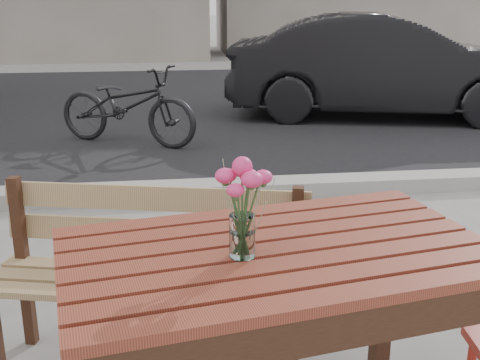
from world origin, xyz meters
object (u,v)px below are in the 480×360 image
object	(u,v)px
parked_car	(385,66)
bicycle	(127,105)
main_table	(276,286)
main_vase	(242,196)

from	to	relation	value
parked_car	bicycle	size ratio (longest dim) A/B	2.46
main_table	main_vase	world-z (taller)	main_vase
main_table	parked_car	bearing A→B (deg)	56.09
main_vase	parked_car	xyz separation A→B (m)	(2.58, 5.78, -0.35)
main_table	bicycle	bearing A→B (deg)	88.11
parked_car	bicycle	bearing A→B (deg)	122.23
bicycle	parked_car	bearing A→B (deg)	-43.32
parked_car	main_vase	bearing A→B (deg)	169.60
main_table	parked_car	size ratio (longest dim) A/B	0.36
parked_car	bicycle	distance (m)	3.37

